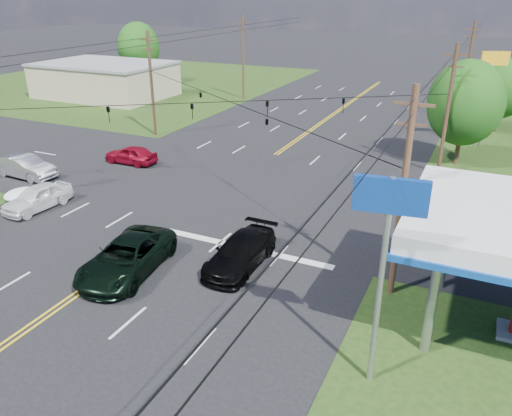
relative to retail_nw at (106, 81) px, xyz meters
The scene contains 22 objects.
ground 37.26m from the retail_nw, 36.25° to the right, with size 280.00×280.00×0.00m, color black.
grass_nw 11.36m from the retail_nw, 116.57° to the left, with size 46.00×48.00×0.03m, color #1A3A12.
stop_bar 46.14m from the retail_nw, 40.60° to the right, with size 10.00×0.50×0.02m, color silver.
retail_nw is the anchor object (origin of this frame).
pole_se 53.09m from the retail_nw, 35.79° to the right, with size 1.60×0.28×9.50m.
pole_nw 21.60m from the retail_nw, 37.41° to the right, with size 1.60×0.28×9.50m.
pole_ne 45.02m from the retail_nw, 16.82° to the right, with size 1.60×0.28×9.50m.
pole_left_far 18.30m from the retail_nw, 19.44° to the left, with size 1.60×0.28×10.00m.
pole_right_far 43.53m from the retail_nw, ahead, with size 1.60×0.28×10.00m.
span_wire_signals 37.42m from the retail_nw, 36.25° to the right, with size 26.00×18.00×1.13m.
power_lines 38.98m from the retail_nw, 38.66° to the right, with size 26.04×100.00×0.64m.
tree_right_a 45.21m from the retail_nw, 12.80° to the right, with size 5.70×5.70×8.18m.
tree_right_b 46.60m from the retail_nw, ahead, with size 4.94×4.94×7.09m.
tree_far_l 10.69m from the retail_nw, 101.31° to the left, with size 6.08×6.08×8.72m.
pickup_dkgreen 46.49m from the retail_nw, 48.31° to the right, with size 2.83×6.13×1.70m, color black.
suv_black 47.79m from the retail_nw, 41.72° to the right, with size 2.16×5.32×1.55m, color black.
pickup_white 37.16m from the retail_nw, 56.04° to the right, with size 1.84×4.56×1.56m, color white.
sedan_silver 30.99m from the retail_nw, 60.37° to the right, with size 1.75×5.02×1.66m, color #A4A3A7.
sedan_red 29.26m from the retail_nw, 45.84° to the right, with size 1.74×4.32×1.47m, color maroon.
polesign_se 57.22m from the retail_nw, 40.42° to the right, with size 2.28×0.55×7.73m.
polesign_ne 45.83m from the retail_nw, ahead, with size 2.18×1.07×8.19m.
snowpile_b 35.30m from the retail_nw, 58.61° to the right, with size 1.86×2.29×0.64m, color white.
Camera 1 is at (15.68, -17.31, 12.82)m, focal length 35.00 mm.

